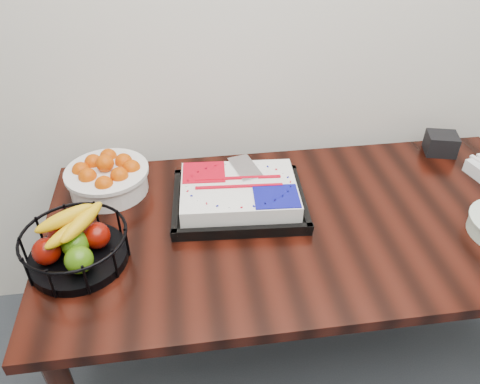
{
  "coord_description": "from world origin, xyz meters",
  "views": [
    {
      "loc": [
        -0.41,
        0.8,
        1.79
      ],
      "look_at": [
        -0.23,
        2.08,
        0.83
      ],
      "focal_mm": 35.0,
      "sensor_mm": 36.0,
      "label": 1
    }
  ],
  "objects": [
    {
      "name": "cake_tray",
      "position": [
        -0.23,
        2.11,
        0.79
      ],
      "size": [
        0.49,
        0.4,
        0.1
      ],
      "color": "black",
      "rests_on": "table"
    },
    {
      "name": "napkin_box",
      "position": [
        0.66,
        2.35,
        0.79
      ],
      "size": [
        0.14,
        0.13,
        0.09
      ],
      "primitive_type": "cube",
      "rotation": [
        0.0,
        0.0,
        -0.26
      ],
      "color": "black",
      "rests_on": "table"
    },
    {
      "name": "tangerine_bowl",
      "position": [
        -0.69,
        2.27,
        0.83
      ],
      "size": [
        0.3,
        0.3,
        0.19
      ],
      "color": "white",
      "rests_on": "table"
    },
    {
      "name": "table",
      "position": [
        0.0,
        2.0,
        0.66
      ],
      "size": [
        1.8,
        0.9,
        0.75
      ],
      "color": "black",
      "rests_on": "ground"
    },
    {
      "name": "fruit_basket",
      "position": [
        -0.76,
        1.9,
        0.82
      ],
      "size": [
        0.32,
        0.32,
        0.17
      ],
      "color": "black",
      "rests_on": "table"
    }
  ]
}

